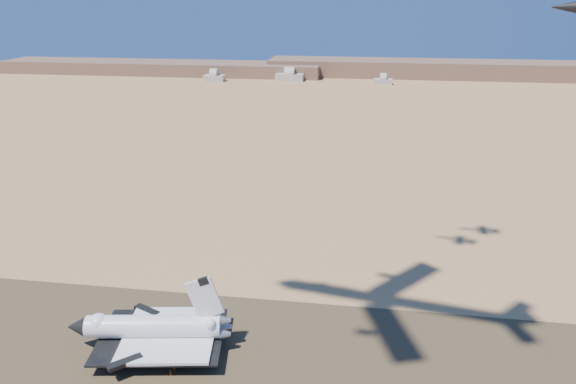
# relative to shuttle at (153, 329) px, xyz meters

# --- Properties ---
(ground) EXTENTS (1200.00, 1200.00, 0.00)m
(ground) POSITION_rel_shuttle_xyz_m (21.77, 3.80, -5.63)
(ground) COLOR #A9814B
(ground) RESTS_ON ground
(runway) EXTENTS (600.00, 50.00, 0.06)m
(runway) POSITION_rel_shuttle_xyz_m (21.77, 3.80, -5.60)
(runway) COLOR #4A3B25
(runway) RESTS_ON ground
(ridgeline) EXTENTS (960.00, 90.00, 18.00)m
(ridgeline) POSITION_rel_shuttle_xyz_m (87.08, 531.11, 2.00)
(ridgeline) COLOR brown
(ridgeline) RESTS_ON ground
(hangars) EXTENTS (200.50, 29.50, 30.00)m
(hangars) POSITION_rel_shuttle_xyz_m (-42.23, 482.24, -0.80)
(hangars) COLOR #ADA699
(hangars) RESTS_ON ground
(shuttle) EXTENTS (42.60, 30.56, 20.94)m
(shuttle) POSITION_rel_shuttle_xyz_m (0.00, 0.00, 0.00)
(shuttle) COLOR silver
(shuttle) RESTS_ON runway
(crew_a) EXTENTS (0.60, 0.75, 1.81)m
(crew_a) POSITION_rel_shuttle_xyz_m (7.75, -5.14, -4.66)
(crew_a) COLOR #C95B0B
(crew_a) RESTS_ON runway
(crew_b) EXTENTS (0.84, 0.87, 1.58)m
(crew_b) POSITION_rel_shuttle_xyz_m (8.78, -8.69, -4.78)
(crew_b) COLOR #C95B0B
(crew_b) RESTS_ON runway
(crew_c) EXTENTS (1.08, 1.17, 1.81)m
(crew_c) POSITION_rel_shuttle_xyz_m (8.40, -10.52, -4.67)
(crew_c) COLOR #C95B0B
(crew_c) RESTS_ON runway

